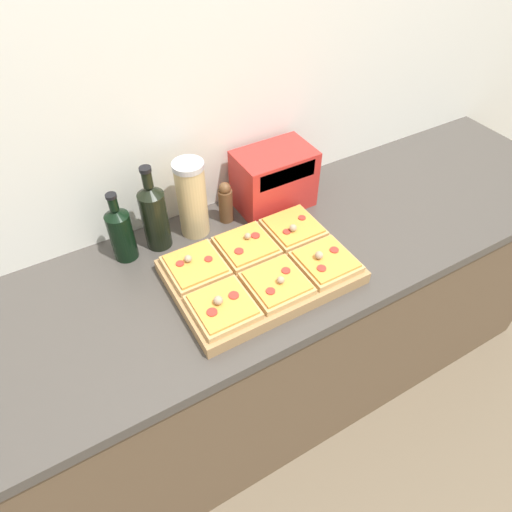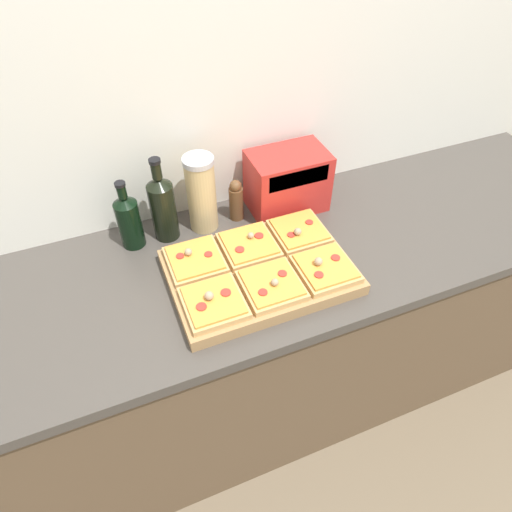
{
  "view_description": "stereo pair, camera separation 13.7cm",
  "coord_description": "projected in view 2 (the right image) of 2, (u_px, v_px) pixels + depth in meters",
  "views": [
    {
      "loc": [
        -0.52,
        -0.57,
        1.92
      ],
      "look_at": [
        -0.03,
        0.28,
        0.96
      ],
      "focal_mm": 32.0,
      "sensor_mm": 36.0,
      "label": 1
    },
    {
      "loc": [
        -0.4,
        -0.63,
        1.92
      ],
      "look_at": [
        -0.03,
        0.28,
        0.96
      ],
      "focal_mm": 32.0,
      "sensor_mm": 36.0,
      "label": 2
    }
  ],
  "objects": [
    {
      "name": "ground_plane",
      "position": [
        289.0,
        464.0,
        1.87
      ],
      "size": [
        12.0,
        12.0,
        0.0
      ],
      "primitive_type": "plane",
      "color": "brown"
    },
    {
      "name": "wine_bottle",
      "position": [
        163.0,
        206.0,
        1.45
      ],
      "size": [
        0.08,
        0.08,
        0.3
      ],
      "color": "black",
      "rests_on": "kitchen_counter"
    },
    {
      "name": "grain_jar_tall",
      "position": [
        201.0,
        194.0,
        1.47
      ],
      "size": [
        0.1,
        0.1,
        0.27
      ],
      "color": "tan",
      "rests_on": "kitchen_counter"
    },
    {
      "name": "cutting_board",
      "position": [
        260.0,
        272.0,
        1.38
      ],
      "size": [
        0.54,
        0.37,
        0.04
      ],
      "primitive_type": "cube",
      "color": "#A37A4C",
      "rests_on": "kitchen_counter"
    },
    {
      "name": "toaster_oven",
      "position": [
        287.0,
        181.0,
        1.57
      ],
      "size": [
        0.29,
        0.17,
        0.21
      ],
      "color": "red",
      "rests_on": "kitchen_counter"
    },
    {
      "name": "pizza_slice_front_left",
      "position": [
        214.0,
        302.0,
        1.25
      ],
      "size": [
        0.16,
        0.17,
        0.05
      ],
      "color": "tan",
      "rests_on": "cutting_board"
    },
    {
      "name": "pizza_slice_front_right",
      "position": [
        325.0,
        268.0,
        1.35
      ],
      "size": [
        0.16,
        0.17,
        0.05
      ],
      "color": "tan",
      "rests_on": "cutting_board"
    },
    {
      "name": "pizza_slice_back_left",
      "position": [
        195.0,
        260.0,
        1.37
      ],
      "size": [
        0.16,
        0.17,
        0.05
      ],
      "color": "tan",
      "rests_on": "cutting_board"
    },
    {
      "name": "pizza_slice_back_right",
      "position": [
        299.0,
        231.0,
        1.46
      ],
      "size": [
        0.16,
        0.17,
        0.05
      ],
      "color": "tan",
      "rests_on": "cutting_board"
    },
    {
      "name": "kitchen_counter",
      "position": [
        260.0,
        340.0,
        1.77
      ],
      "size": [
        2.63,
        0.67,
        0.9
      ],
      "color": "brown",
      "rests_on": "ground_plane"
    },
    {
      "name": "pizza_slice_front_center",
      "position": [
        272.0,
        285.0,
        1.3
      ],
      "size": [
        0.16,
        0.17,
        0.05
      ],
      "color": "tan",
      "rests_on": "cutting_board"
    },
    {
      "name": "wall_back",
      "position": [
        219.0,
        106.0,
        1.44
      ],
      "size": [
        6.0,
        0.06,
        2.5
      ],
      "color": "silver",
      "rests_on": "ground_plane"
    },
    {
      "name": "pizza_slice_back_center",
      "position": [
        249.0,
        245.0,
        1.42
      ],
      "size": [
        0.16,
        0.17,
        0.05
      ],
      "color": "tan",
      "rests_on": "cutting_board"
    },
    {
      "name": "olive_oil_bottle",
      "position": [
        129.0,
        220.0,
        1.43
      ],
      "size": [
        0.07,
        0.07,
        0.24
      ],
      "color": "black",
      "rests_on": "kitchen_counter"
    },
    {
      "name": "pepper_mill",
      "position": [
        236.0,
        200.0,
        1.55
      ],
      "size": [
        0.05,
        0.05,
        0.15
      ],
      "color": "brown",
      "rests_on": "kitchen_counter"
    }
  ]
}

